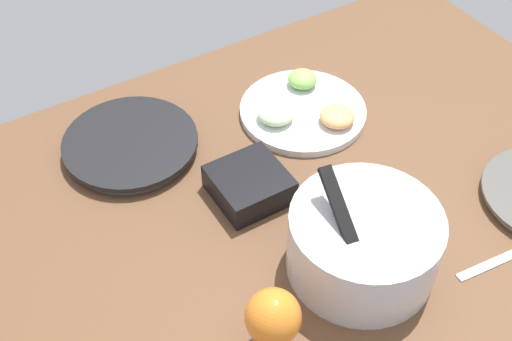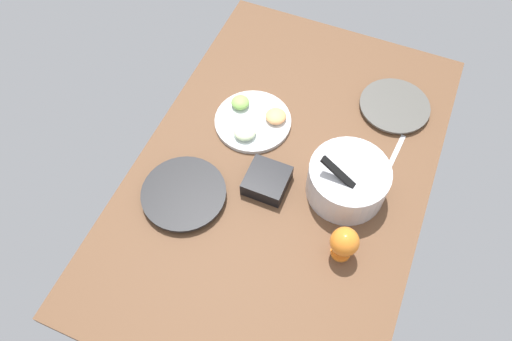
% 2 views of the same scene
% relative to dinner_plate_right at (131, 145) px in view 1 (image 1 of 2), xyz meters
% --- Properties ---
extents(ground_plane, '(1.60, 1.04, 0.04)m').
position_rel_dinner_plate_right_xyz_m(ground_plane, '(-0.24, 0.28, -0.04)').
color(ground_plane, brown).
extents(dinner_plate_right, '(0.30, 0.30, 0.03)m').
position_rel_dinner_plate_right_xyz_m(dinner_plate_right, '(0.00, 0.00, 0.00)').
color(dinner_plate_right, '#4C4C51').
rests_on(dinner_plate_right, ground_plane).
extents(mixing_bowl, '(0.28, 0.28, 0.20)m').
position_rel_dinner_plate_right_xyz_m(mixing_bowl, '(-0.24, 0.52, 0.06)').
color(mixing_bowl, silver).
rests_on(mixing_bowl, ground_plane).
extents(fruit_platter, '(0.30, 0.30, 0.05)m').
position_rel_dinner_plate_right_xyz_m(fruit_platter, '(-0.39, 0.10, 0.00)').
color(fruit_platter, silver).
rests_on(fruit_platter, ground_plane).
extents(hurricane_glass_orange, '(0.09, 0.09, 0.14)m').
position_rel_dinner_plate_right_xyz_m(hurricane_glass_orange, '(-0.01, 0.57, 0.07)').
color(hurricane_glass_orange, orange).
rests_on(hurricane_glass_orange, ground_plane).
extents(square_bowl_black, '(0.15, 0.15, 0.06)m').
position_rel_dinner_plate_right_xyz_m(square_bowl_black, '(-0.16, 0.25, 0.02)').
color(square_bowl_black, black).
rests_on(square_bowl_black, ground_plane).
extents(fork_by_left_plate, '(0.18, 0.04, 0.01)m').
position_rel_dinner_plate_right_xyz_m(fork_by_left_plate, '(-0.47, 0.65, -0.01)').
color(fork_by_left_plate, silver).
rests_on(fork_by_left_plate, ground_plane).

